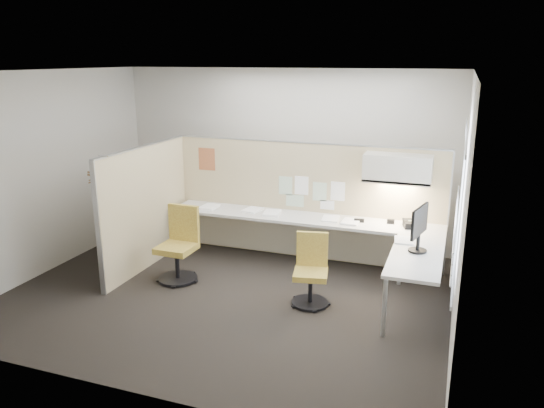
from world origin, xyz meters
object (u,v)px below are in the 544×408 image
at_px(chair_right, 311,272).
at_px(phone, 411,224).
at_px(desk, 321,231).
at_px(chair_left, 179,246).
at_px(monitor, 419,226).

distance_m(chair_right, phone, 1.64).
height_order(desk, chair_left, chair_left).
xyz_separation_m(desk, phone, (1.20, 0.15, 0.18)).
xyz_separation_m(monitor, phone, (-0.17, 0.92, -0.27)).
bearing_deg(chair_left, chair_right, -2.18).
relative_size(desk, chair_right, 4.60).
relative_size(desk, phone, 15.38).
relative_size(desk, chair_left, 3.98).
xyz_separation_m(chair_right, phone, (1.06, 1.19, 0.38)).
relative_size(chair_left, phone, 3.87).
height_order(monitor, phone, monitor).
bearing_deg(chair_right, desk, 86.81).
bearing_deg(phone, monitor, -98.50).
xyz_separation_m(chair_left, chair_right, (1.89, -0.11, -0.06)).
relative_size(chair_left, chair_right, 1.16).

